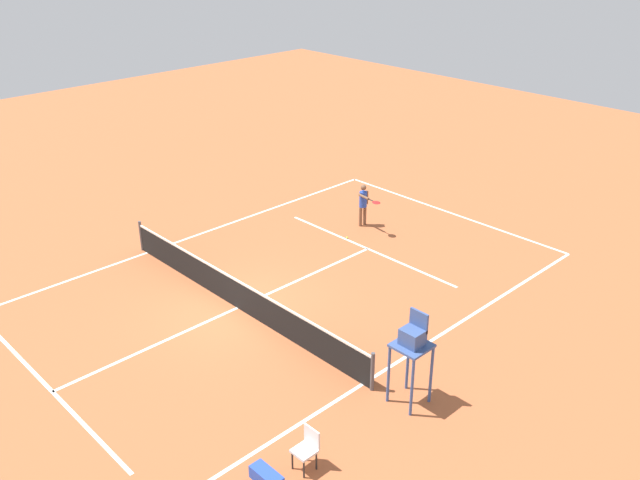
{
  "coord_description": "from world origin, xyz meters",
  "views": [
    {
      "loc": [
        -14.16,
        10.26,
        10.5
      ],
      "look_at": [
        0.44,
        -3.79,
        0.8
      ],
      "focal_mm": 38.52,
      "sensor_mm": 36.0,
      "label": 1
    }
  ],
  "objects": [
    {
      "name": "court_lines",
      "position": [
        0.0,
        0.0,
        0.0
      ],
      "size": [
        10.13,
        20.65,
        0.01
      ],
      "color": "white",
      "rests_on": "ground"
    },
    {
      "name": "umpire_chair",
      "position": [
        -6.2,
        -0.32,
        1.61
      ],
      "size": [
        0.8,
        0.8,
        2.41
      ],
      "color": "#38518C",
      "rests_on": "ground"
    },
    {
      "name": "tennis_ball",
      "position": [
        1.08,
        -5.73,
        0.03
      ],
      "size": [
        0.07,
        0.07,
        0.07
      ],
      "primitive_type": "sphere",
      "color": "#CCE033",
      "rests_on": "ground"
    },
    {
      "name": "equipment_bag",
      "position": [
        -5.87,
        3.79,
        0.15
      ],
      "size": [
        0.76,
        0.32,
        0.3
      ],
      "primitive_type": "cube",
      "color": "#2647B7",
      "rests_on": "ground"
    },
    {
      "name": "player_serving",
      "position": [
        1.43,
        -6.96,
        0.95
      ],
      "size": [
        1.22,
        0.7,
        1.6
      ],
      "rotation": [
        0.0,
        0.0,
        1.44
      ],
      "color": "brown",
      "rests_on": "ground"
    },
    {
      "name": "courtside_chair_near",
      "position": [
        -6.11,
        2.89,
        0.53
      ],
      "size": [
        0.44,
        0.46,
        0.95
      ],
      "color": "#262626",
      "rests_on": "ground"
    },
    {
      "name": "ground_plane",
      "position": [
        0.0,
        0.0,
        0.0
      ],
      "size": [
        60.0,
        60.0,
        0.0
      ],
      "primitive_type": "plane",
      "color": "#AD5933"
    },
    {
      "name": "tennis_net",
      "position": [
        0.0,
        0.0,
        0.5
      ],
      "size": [
        10.73,
        0.1,
        1.07
      ],
      "color": "#4C4C51",
      "rests_on": "ground"
    }
  ]
}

